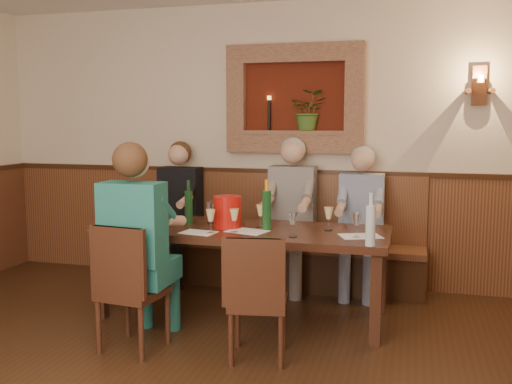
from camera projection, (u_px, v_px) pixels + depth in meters
room_shell at (135, 71)px, 2.83m from camera, size 6.04×6.04×2.82m
wainscoting at (142, 323)px, 2.99m from camera, size 6.02×6.02×1.15m
wall_niche at (298, 103)px, 5.59m from camera, size 1.36×0.30×1.06m
wall_sconce at (479, 86)px, 5.12m from camera, size 0.25×0.20×0.35m
dining_table at (243, 237)px, 4.75m from camera, size 2.40×0.90×0.75m
bench at (270, 252)px, 5.70m from camera, size 3.00×0.45×1.11m
chair_near_left at (132, 313)px, 4.08m from camera, size 0.45×0.45×0.93m
chair_near_right at (258, 323)px, 3.92m from camera, size 0.45×0.45×0.88m
person_bench_left at (177, 224)px, 5.81m from camera, size 0.42×0.52×1.43m
person_bench_mid at (290, 227)px, 5.50m from camera, size 0.44×0.54×1.48m
person_bench_right at (360, 235)px, 5.33m from camera, size 0.41×0.50×1.40m
person_chair_front at (140, 261)px, 4.16m from camera, size 0.45×0.55×1.49m
spittoon_bucket at (228, 212)px, 4.75m from camera, size 0.26×0.26×0.26m
wine_bottle_green_a at (267, 209)px, 4.65m from camera, size 0.08×0.08×0.41m
wine_bottle_green_b at (189, 206)px, 4.92m from camera, size 0.09×0.09×0.38m
water_bottle at (371, 224)px, 4.06m from camera, size 0.08×0.08×0.38m
tasting_sheet_a at (150, 227)px, 4.77m from camera, size 0.27×0.20×0.00m
tasting_sheet_b at (247, 231)px, 4.60m from camera, size 0.36×0.30×0.00m
tasting_sheet_c at (360, 236)px, 4.41m from camera, size 0.37×0.32×0.00m
tasting_sheet_d at (198, 232)px, 4.55m from camera, size 0.30×0.23×0.00m
wine_glass_0 at (234, 221)px, 4.54m from camera, size 0.08×0.08×0.19m
wine_glass_1 at (164, 212)px, 4.98m from camera, size 0.08×0.08×0.19m
wine_glass_2 at (293, 225)px, 4.37m from camera, size 0.08×0.08×0.19m
wine_glass_3 at (210, 212)px, 4.95m from camera, size 0.08×0.08×0.19m
wine_glass_4 at (261, 216)px, 4.77m from camera, size 0.08×0.08×0.19m
wine_glass_5 at (329, 219)px, 4.62m from camera, size 0.08×0.08×0.19m
wine_glass_6 at (357, 225)px, 4.34m from camera, size 0.08×0.08×0.19m
wine_glass_7 at (162, 218)px, 4.68m from camera, size 0.08×0.08×0.19m
wine_glass_8 at (211, 221)px, 4.51m from camera, size 0.08×0.08×0.19m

